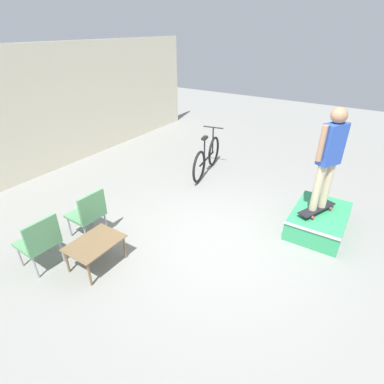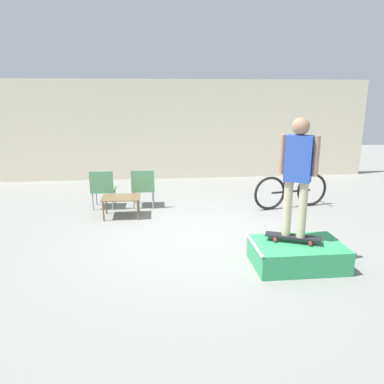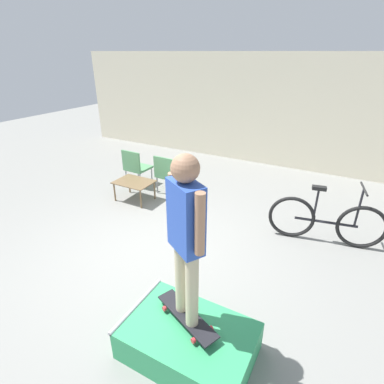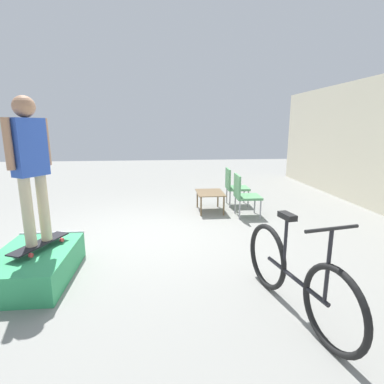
# 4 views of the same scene
# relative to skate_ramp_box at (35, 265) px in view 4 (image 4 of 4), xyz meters

# --- Properties ---
(ground_plane) EXTENTS (24.00, 24.00, 0.00)m
(ground_plane) POSITION_rel_skate_ramp_box_xyz_m (-1.41, 1.34, -0.18)
(ground_plane) COLOR gray
(skate_ramp_box) EXTENTS (1.38, 0.90, 0.39)m
(skate_ramp_box) POSITION_rel_skate_ramp_box_xyz_m (0.00, 0.00, 0.00)
(skate_ramp_box) COLOR #339E60
(skate_ramp_box) RESTS_ON ground_plane
(skateboard_on_ramp) EXTENTS (0.84, 0.51, 0.07)m
(skateboard_on_ramp) POSITION_rel_skate_ramp_box_xyz_m (-0.06, 0.07, 0.27)
(skateboard_on_ramp) COLOR black
(skateboard_on_ramp) RESTS_ON skate_ramp_box
(person_skater) EXTENTS (0.50, 0.37, 1.79)m
(person_skater) POSITION_rel_skate_ramp_box_xyz_m (-0.06, 0.07, 1.34)
(person_skater) COLOR #C6B793
(person_skater) RESTS_ON skateboard_on_ramp
(coffee_table) EXTENTS (0.81, 0.60, 0.44)m
(coffee_table) POSITION_rel_skate_ramp_box_xyz_m (-2.86, 2.69, 0.20)
(coffee_table) COLOR brown
(coffee_table) RESTS_ON ground_plane
(patio_chair_left) EXTENTS (0.54, 0.54, 0.91)m
(patio_chair_left) POSITION_rel_skate_ramp_box_xyz_m (-3.32, 3.34, 0.32)
(patio_chair_left) COLOR #99999E
(patio_chair_left) RESTS_ON ground_plane
(patio_chair_right) EXTENTS (0.53, 0.53, 0.91)m
(patio_chair_right) POSITION_rel_skate_ramp_box_xyz_m (-2.41, 3.34, 0.32)
(patio_chair_right) COLOR #99999E
(patio_chair_right) RESTS_ON ground_plane
(bicycle) EXTENTS (1.85, 0.54, 1.08)m
(bicycle) POSITION_rel_skate_ramp_box_xyz_m (0.99, 2.96, 0.23)
(bicycle) COLOR black
(bicycle) RESTS_ON ground_plane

